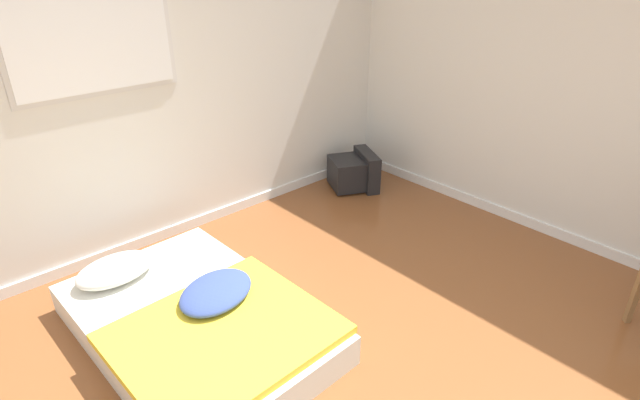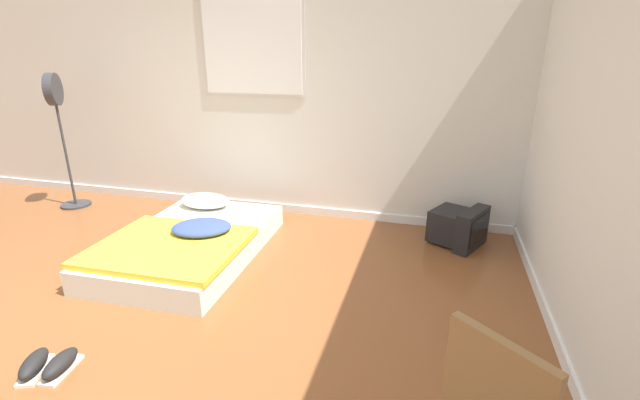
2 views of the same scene
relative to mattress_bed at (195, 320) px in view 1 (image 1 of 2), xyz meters
The scene contains 4 objects.
wall_back 1.74m from the mattress_bed, 88.49° to the left, with size 8.11×0.08×2.60m.
wall_right 3.39m from the mattress_bed, 23.63° to the right, with size 0.08×7.48×2.60m.
mattress_bed is the anchor object (origin of this frame).
crt_tv 2.48m from the mattress_bed, 20.77° to the left, with size 0.58×0.57×0.37m.
Camera 1 is at (-1.09, -1.05, 2.20)m, focal length 28.00 mm.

